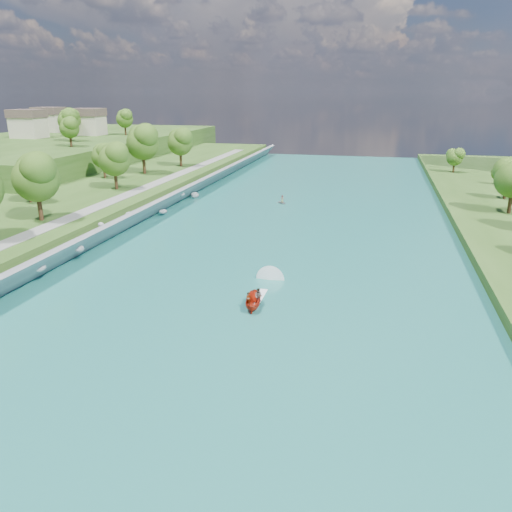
# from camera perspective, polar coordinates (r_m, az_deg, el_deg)

# --- Properties ---
(ground) EXTENTS (260.00, 260.00, 0.00)m
(ground) POSITION_cam_1_polar(r_m,az_deg,el_deg) (54.13, -2.67, -6.25)
(ground) COLOR #2D5119
(ground) RESTS_ON ground
(river_water) EXTENTS (55.00, 240.00, 0.10)m
(river_water) POSITION_cam_1_polar(r_m,az_deg,el_deg) (72.22, 1.76, 0.19)
(river_water) COLOR #1A665B
(river_water) RESTS_ON ground
(ridge_west) EXTENTS (60.00, 120.00, 9.00)m
(ridge_west) POSITION_cam_1_polar(r_m,az_deg,el_deg) (172.82, -20.80, 11.15)
(ridge_west) COLOR #2D5119
(ridge_west) RESTS_ON ground
(riprap_bank) EXTENTS (3.80, 236.00, 4.05)m
(riprap_bank) POSITION_cam_1_polar(r_m,az_deg,el_deg) (80.06, -16.79, 2.52)
(riprap_bank) COLOR slate
(riprap_bank) RESTS_ON ground
(riverside_path) EXTENTS (3.00, 200.00, 0.10)m
(riverside_path) POSITION_cam_1_polar(r_m,az_deg,el_deg) (83.91, -20.53, 4.08)
(riverside_path) COLOR gray
(riverside_path) RESTS_ON berm_west
(ridge_houses) EXTENTS (29.50, 29.50, 8.40)m
(ridge_houses) POSITION_cam_1_polar(r_m,az_deg,el_deg) (179.74, -21.90, 14.10)
(ridge_houses) COLOR beige
(ridge_houses) RESTS_ON ridge_west
(trees_ridge) EXTENTS (22.61, 42.01, 10.73)m
(trees_ridge) POSITION_cam_1_polar(r_m,az_deg,el_deg) (160.03, -19.03, 14.27)
(trees_ridge) COLOR #2E5416
(trees_ridge) RESTS_ON ridge_west
(motorboat) EXTENTS (3.60, 18.94, 2.11)m
(motorboat) POSITION_cam_1_polar(r_m,az_deg,el_deg) (55.54, 0.05, -4.68)
(motorboat) COLOR #B3240E
(motorboat) RESTS_ON river_water
(raft) EXTENTS (2.93, 3.08, 1.73)m
(raft) POSITION_cam_1_polar(r_m,az_deg,el_deg) (105.39, 3.01, 6.22)
(raft) COLOR #909398
(raft) RESTS_ON river_water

